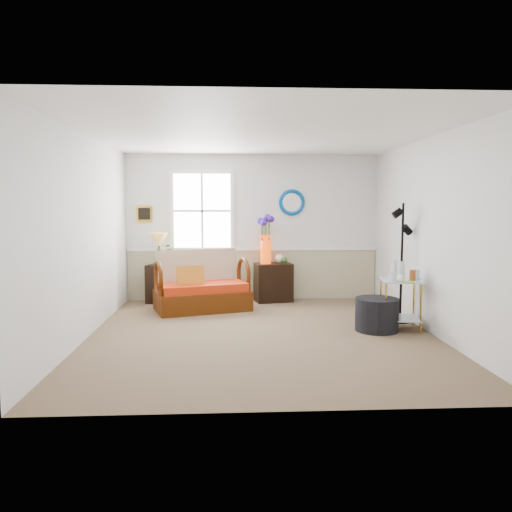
{
  "coord_description": "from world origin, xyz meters",
  "views": [
    {
      "loc": [
        -0.41,
        -6.44,
        1.69
      ],
      "look_at": [
        -0.06,
        0.26,
        1.01
      ],
      "focal_mm": 35.0,
      "sensor_mm": 36.0,
      "label": 1
    }
  ],
  "objects_px": {
    "lamp_stand": "(160,284)",
    "loveseat": "(202,281)",
    "cabinet": "(273,282)",
    "ottoman": "(377,314)",
    "floor_lamp": "(402,263)",
    "side_table": "(400,304)"
  },
  "relations": [
    {
      "from": "loveseat",
      "to": "floor_lamp",
      "type": "xyz_separation_m",
      "value": [
        2.93,
        -1.01,
        0.38
      ]
    },
    {
      "from": "floor_lamp",
      "to": "ottoman",
      "type": "bearing_deg",
      "value": -132.43
    },
    {
      "from": "loveseat",
      "to": "floor_lamp",
      "type": "height_order",
      "value": "floor_lamp"
    },
    {
      "from": "lamp_stand",
      "to": "side_table",
      "type": "xyz_separation_m",
      "value": [
        3.57,
        -2.07,
        0.01
      ]
    },
    {
      "from": "loveseat",
      "to": "lamp_stand",
      "type": "bearing_deg",
      "value": 122.66
    },
    {
      "from": "cabinet",
      "to": "side_table",
      "type": "height_order",
      "value": "side_table"
    },
    {
      "from": "loveseat",
      "to": "lamp_stand",
      "type": "distance_m",
      "value": 1.03
    },
    {
      "from": "cabinet",
      "to": "ottoman",
      "type": "relative_size",
      "value": 1.17
    },
    {
      "from": "lamp_stand",
      "to": "cabinet",
      "type": "relative_size",
      "value": 0.99
    },
    {
      "from": "side_table",
      "to": "ottoman",
      "type": "xyz_separation_m",
      "value": [
        -0.35,
        -0.08,
        -0.12
      ]
    },
    {
      "from": "ottoman",
      "to": "side_table",
      "type": "bearing_deg",
      "value": 13.58
    },
    {
      "from": "loveseat",
      "to": "cabinet",
      "type": "relative_size",
      "value": 2.17
    },
    {
      "from": "loveseat",
      "to": "lamp_stand",
      "type": "xyz_separation_m",
      "value": [
        -0.78,
        0.65,
        -0.15
      ]
    },
    {
      "from": "floor_lamp",
      "to": "ottoman",
      "type": "distance_m",
      "value": 0.94
    },
    {
      "from": "floor_lamp",
      "to": "side_table",
      "type": "bearing_deg",
      "value": -106.75
    },
    {
      "from": "floor_lamp",
      "to": "ottoman",
      "type": "xyz_separation_m",
      "value": [
        -0.49,
        -0.48,
        -0.64
      ]
    },
    {
      "from": "lamp_stand",
      "to": "loveseat",
      "type": "bearing_deg",
      "value": -40.08
    },
    {
      "from": "ottoman",
      "to": "lamp_stand",
      "type": "bearing_deg",
      "value": 146.24
    },
    {
      "from": "cabinet",
      "to": "side_table",
      "type": "bearing_deg",
      "value": -62.94
    },
    {
      "from": "loveseat",
      "to": "ottoman",
      "type": "relative_size",
      "value": 2.53
    },
    {
      "from": "floor_lamp",
      "to": "ottoman",
      "type": "relative_size",
      "value": 2.98
    },
    {
      "from": "side_table",
      "to": "loveseat",
      "type": "bearing_deg",
      "value": 153.14
    }
  ]
}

